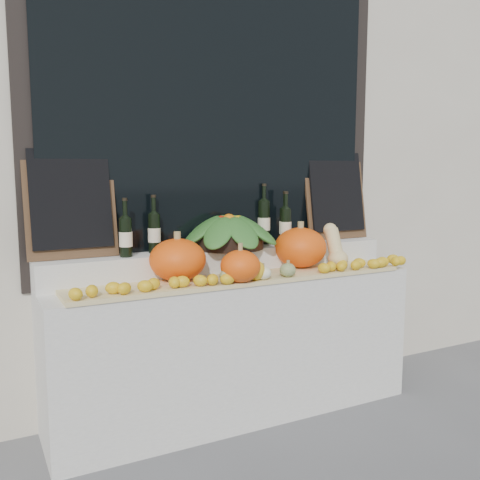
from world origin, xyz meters
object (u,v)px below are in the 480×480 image
at_px(pumpkin_right, 300,248).
at_px(wine_bottle_tall, 264,222).
at_px(produce_bowl, 229,232).
at_px(butternut_squash, 335,248).
at_px(pumpkin_left, 178,260).

xyz_separation_m(pumpkin_right, wine_bottle_tall, (-0.14, 0.23, 0.15)).
bearing_deg(produce_bowl, pumpkin_right, -19.14).
bearing_deg(pumpkin_right, butternut_squash, -27.06).
height_order(pumpkin_right, butternut_squash, butternut_squash).
height_order(produce_bowl, wine_bottle_tall, wine_bottle_tall).
bearing_deg(pumpkin_left, produce_bowl, 23.68).
xyz_separation_m(pumpkin_right, butternut_squash, (0.20, -0.10, -0.00)).
bearing_deg(pumpkin_right, produce_bowl, 160.86).
bearing_deg(pumpkin_left, butternut_squash, -3.96).
distance_m(pumpkin_right, wine_bottle_tall, 0.31).
height_order(pumpkin_left, pumpkin_right, pumpkin_right).
height_order(pumpkin_right, wine_bottle_tall, wine_bottle_tall).
distance_m(butternut_squash, produce_bowl, 0.70).
distance_m(pumpkin_left, produce_bowl, 0.47).
bearing_deg(butternut_squash, produce_bowl, 158.28).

